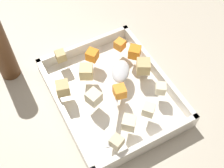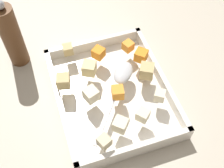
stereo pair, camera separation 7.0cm
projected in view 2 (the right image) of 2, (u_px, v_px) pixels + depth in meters
The scene contains 17 objects.
ground_plane at pixel (117, 98), 0.74m from camera, with size 4.00×4.00×0.00m, color #BCB29E.
baking_dish at pixel (112, 94), 0.73m from camera, with size 0.33×0.27×0.05m.
carrot_chunk_back_center at pixel (99, 53), 0.75m from camera, with size 0.03×0.03×0.03m, color orange.
carrot_chunk_rim_edge at pixel (141, 55), 0.74m from camera, with size 0.03×0.03×0.03m, color orange.
carrot_chunk_corner_nw at pixel (128, 46), 0.77m from camera, with size 0.02×0.02×0.02m, color orange.
carrot_chunk_corner_ne at pixel (118, 92), 0.68m from camera, with size 0.03×0.03×0.03m, color orange.
potato_chunk_corner_sw at pixel (91, 94), 0.68m from camera, with size 0.03×0.03×0.03m, color beige.
potato_chunk_center at pixel (143, 115), 0.65m from camera, with size 0.03×0.03×0.03m, color beige.
potato_chunk_heap_side at pixel (63, 81), 0.70m from camera, with size 0.03×0.03×0.03m, color tan.
potato_chunk_under_handle at pixel (147, 71), 0.71m from camera, with size 0.03×0.03×0.03m, color tan.
potato_chunk_heap_top at pixel (89, 68), 0.72m from camera, with size 0.03×0.03×0.03m, color #E0CC89.
potato_chunk_near_spoon at pixel (104, 141), 0.61m from camera, with size 0.02×0.02×0.02m, color beige.
potato_chunk_near_right at pixel (160, 95), 0.68m from camera, with size 0.02×0.02×0.02m, color beige.
potato_chunk_mid_right at pixel (68, 49), 0.76m from camera, with size 0.02×0.02×0.02m, color tan.
potato_chunk_corner_se at pixel (120, 125), 0.63m from camera, with size 0.03×0.03×0.03m, color beige.
serving_spoon at pixel (121, 77), 0.71m from camera, with size 0.20×0.16×0.02m.
pepper_mill at pixel (11, 36), 0.74m from camera, with size 0.05×0.05×0.20m.
Camera 2 is at (-0.37, 0.14, 0.63)m, focal length 47.05 mm.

